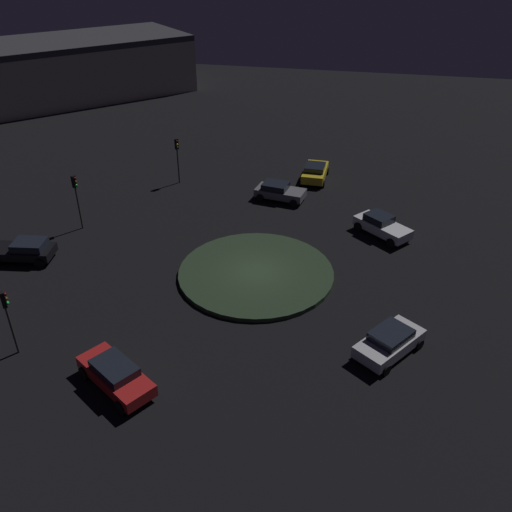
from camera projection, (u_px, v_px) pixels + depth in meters
name	position (u px, v px, depth m)	size (l,w,h in m)	color
ground_plane	(256.00, 275.00, 35.53)	(116.97, 116.97, 0.00)	black
roundabout_island	(256.00, 273.00, 35.45)	(10.12, 10.12, 0.30)	#263823
car_red	(116.00, 374.00, 26.62)	(3.88, 4.74, 1.43)	red
car_silver	(390.00, 342.00, 28.73)	(4.38, 3.89, 1.43)	silver
car_yellow	(315.00, 172.00, 48.27)	(4.17, 2.20, 1.45)	gold
car_black	(24.00, 250.00, 36.75)	(2.60, 4.37, 1.44)	black
car_grey	(279.00, 191.00, 44.80)	(2.60, 4.25, 1.40)	slate
car_white	(382.00, 225.00, 39.63)	(4.06, 4.39, 1.54)	white
traffic_light_north	(76.00, 191.00, 39.36)	(0.34, 0.38, 4.25)	#2D2D2D
traffic_light_northeast	(177.00, 152.00, 46.58)	(0.39, 0.37, 4.01)	#2D2D2D
traffic_light_northwest	(7.00, 310.00, 27.67)	(0.38, 0.39, 3.94)	#2D2D2D
store_building	(44.00, 72.00, 68.53)	(35.04, 34.76, 7.15)	#ADA893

